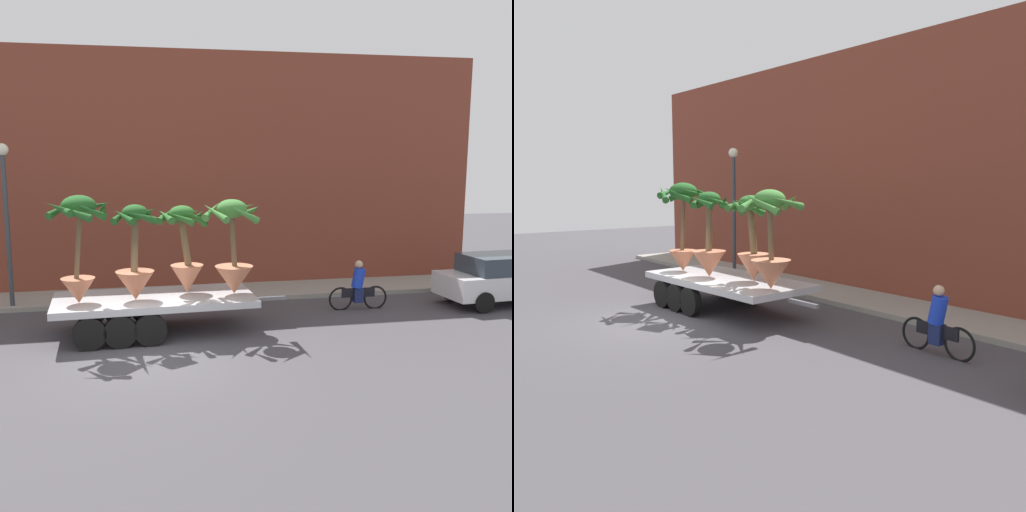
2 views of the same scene
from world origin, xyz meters
TOP-DOWN VIEW (x-y plane):
  - ground_plane at (0.00, 0.00)m, footprint 60.00×60.00m
  - sidewalk at (0.00, 6.10)m, footprint 24.00×2.20m
  - building_facade at (0.00, 7.80)m, footprint 24.00×1.20m
  - flatbed_trailer at (-0.01, 2.12)m, footprint 6.23×2.62m
  - potted_palm_rear at (2.32, 2.06)m, footprint 1.58×1.57m
  - potted_palm_middle at (-0.24, 1.85)m, footprint 1.25×1.27m
  - potted_palm_front at (-1.58, 1.78)m, footprint 1.66×1.72m
  - potted_palm_extra at (1.07, 2.42)m, footprint 1.42×1.37m
  - cyclist at (6.37, 3.38)m, footprint 1.84×0.35m
  - parked_car at (11.13, 3.13)m, footprint 4.35×2.07m
  - street_lamp at (-3.92, 5.30)m, footprint 0.36×0.36m

SIDE VIEW (x-z plane):
  - ground_plane at x=0.00m, z-range 0.00..0.00m
  - sidewalk at x=0.00m, z-range 0.00..0.15m
  - cyclist at x=6.37m, z-range -0.10..1.44m
  - flatbed_trailer at x=-0.01m, z-range 0.26..1.24m
  - parked_car at x=11.13m, z-range 0.04..1.62m
  - potted_palm_middle at x=-0.24m, z-range 0.72..3.16m
  - potted_palm_extra at x=1.07m, z-range 0.93..3.28m
  - potted_palm_rear at x=2.32m, z-range 0.86..3.39m
  - potted_palm_front at x=-1.58m, z-range 1.20..3.90m
  - street_lamp at x=-3.92m, z-range 0.82..5.65m
  - building_facade at x=0.00m, z-range 0.00..8.10m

